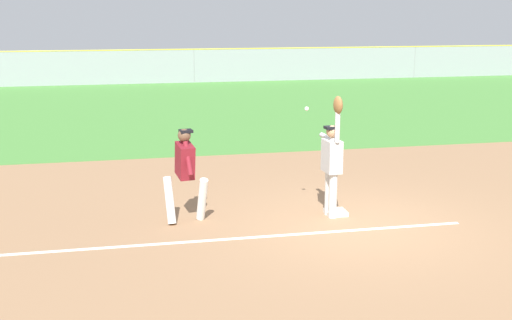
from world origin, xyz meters
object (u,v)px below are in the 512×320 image
(first_base, at_px, (336,212))
(baseball, at_px, (307,109))
(fielder, at_px, (332,158))
(parked_car_black, at_px, (318,62))
(runner, at_px, (185,169))
(parked_car_tan, at_px, (35,66))
(parked_car_white, at_px, (226,63))
(parked_car_blue, at_px, (135,65))

(first_base, relative_size, baseball, 5.14)
(fielder, height_order, parked_car_black, fielder)
(runner, xyz_separation_m, parked_car_tan, (-5.65, 27.63, -0.32))
(baseball, relative_size, parked_car_tan, 0.02)
(parked_car_black, bearing_deg, first_base, -106.27)
(baseball, relative_size, parked_car_black, 0.02)
(parked_car_tan, relative_size, parked_car_white, 0.99)
(parked_car_blue, height_order, parked_car_white, same)
(parked_car_blue, distance_m, parked_car_white, 5.47)
(baseball, bearing_deg, runner, 176.44)
(parked_car_tan, height_order, parked_car_blue, same)
(parked_car_tan, xyz_separation_m, parked_car_black, (16.69, -0.38, 0.00))
(parked_car_white, xyz_separation_m, parked_car_black, (5.64, -0.44, 0.00))
(parked_car_blue, bearing_deg, baseball, -88.85)
(parked_car_blue, bearing_deg, parked_car_tan, 172.17)
(runner, height_order, parked_car_tan, runner)
(first_base, distance_m, parked_car_blue, 27.50)
(fielder, distance_m, parked_car_white, 28.05)
(fielder, bearing_deg, baseball, -13.71)
(parked_car_blue, xyz_separation_m, parked_car_black, (11.09, 0.04, 0.00))
(parked_car_tan, bearing_deg, parked_car_black, 2.28)
(fielder, relative_size, runner, 1.33)
(baseball, xyz_separation_m, parked_car_blue, (-2.24, 27.35, -1.35))
(parked_car_black, bearing_deg, baseball, -107.43)
(fielder, bearing_deg, first_base, -148.99)
(baseball, bearing_deg, parked_car_black, 72.10)
(runner, bearing_deg, parked_car_black, 59.05)
(runner, height_order, baseball, baseball)
(parked_car_white, bearing_deg, fielder, -100.66)
(baseball, distance_m, parked_car_blue, 27.48)
(parked_car_white, bearing_deg, runner, -106.11)
(fielder, height_order, parked_car_blue, fielder)
(fielder, bearing_deg, parked_car_blue, -88.04)
(first_base, bearing_deg, parked_car_tan, 106.92)
(baseball, distance_m, parked_car_white, 28.05)
(first_base, distance_m, runner, 2.96)
(fielder, xyz_separation_m, runner, (-2.67, 0.22, -0.12))
(parked_car_tan, height_order, parked_car_white, same)
(baseball, bearing_deg, fielder, -10.00)
(baseball, bearing_deg, parked_car_blue, 94.69)
(first_base, height_order, fielder, fielder)
(fielder, xyz_separation_m, parked_car_white, (2.73, 27.92, -0.45))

